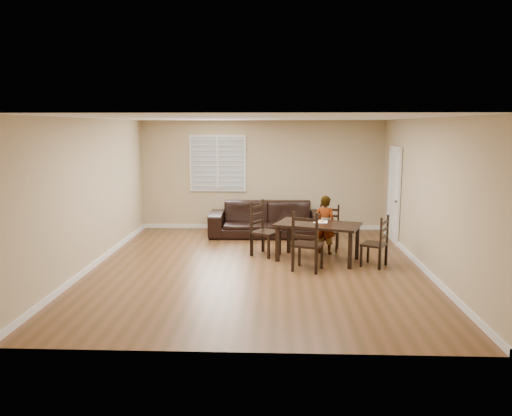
# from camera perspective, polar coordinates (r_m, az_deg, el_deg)

# --- Properties ---
(ground) EXTENTS (7.00, 7.00, 0.00)m
(ground) POSITION_cam_1_polar(r_m,az_deg,el_deg) (9.22, 0.08, -6.77)
(ground) COLOR brown
(ground) RESTS_ON ground
(room) EXTENTS (6.04, 7.04, 2.72)m
(room) POSITION_cam_1_polar(r_m,az_deg,el_deg) (9.06, 0.35, 4.58)
(room) COLOR tan
(room) RESTS_ON ground
(dining_table) EXTENTS (1.75, 1.33, 0.73)m
(dining_table) POSITION_cam_1_polar(r_m,az_deg,el_deg) (9.60, 7.10, -2.28)
(dining_table) COLOR black
(dining_table) RESTS_ON ground
(chair_near) EXTENTS (0.49, 0.47, 0.94)m
(chair_near) POSITION_cam_1_polar(r_m,az_deg,el_deg) (10.58, 8.34, -2.39)
(chair_near) COLOR black
(chair_near) RESTS_ON ground
(chair_far) EXTENTS (0.62, 0.60, 1.09)m
(chair_far) POSITION_cam_1_polar(r_m,az_deg,el_deg) (8.84, 5.70, -4.21)
(chair_far) COLOR black
(chair_far) RESTS_ON ground
(chair_left) EXTENTS (0.65, 0.66, 1.09)m
(chair_left) POSITION_cam_1_polar(r_m,az_deg,el_deg) (10.01, 0.49, -2.55)
(chair_left) COLOR black
(chair_left) RESTS_ON ground
(chair_right) EXTENTS (0.56, 0.57, 0.95)m
(chair_right) POSITION_cam_1_polar(r_m,az_deg,el_deg) (9.41, 14.02, -4.00)
(chair_right) COLOR black
(chair_right) RESTS_ON ground
(child) EXTENTS (0.52, 0.45, 1.19)m
(child) POSITION_cam_1_polar(r_m,az_deg,el_deg) (10.14, 7.90, -1.91)
(child) COLOR gray
(child) RESTS_ON ground
(napkin) EXTENTS (0.31, 0.31, 0.00)m
(napkin) POSITION_cam_1_polar(r_m,az_deg,el_deg) (9.75, 7.37, -1.56)
(napkin) COLOR silver
(napkin) RESTS_ON dining_table
(donut) EXTENTS (0.10, 0.10, 0.04)m
(donut) POSITION_cam_1_polar(r_m,az_deg,el_deg) (9.74, 7.49, -1.45)
(donut) COLOR #D7964D
(donut) RESTS_ON napkin
(sofa) EXTENTS (2.73, 1.12, 0.79)m
(sofa) POSITION_cam_1_polar(r_m,az_deg,el_deg) (11.72, 1.31, -1.29)
(sofa) COLOR black
(sofa) RESTS_ON ground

